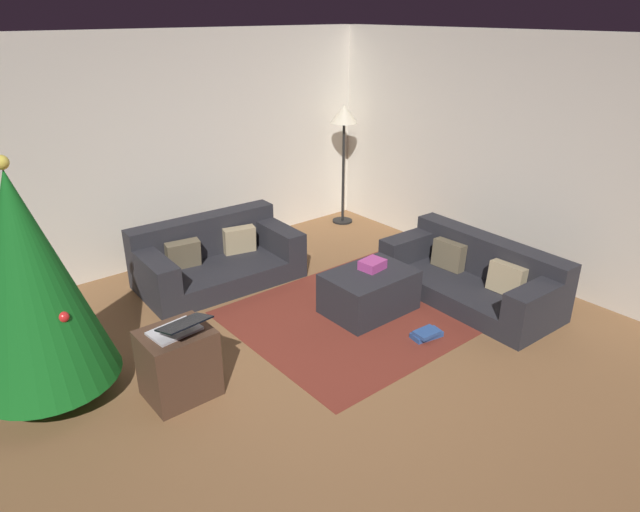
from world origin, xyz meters
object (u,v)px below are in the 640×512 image
at_px(ottoman, 369,292).
at_px(christmas_tree, 29,280).
at_px(gift_box, 372,265).
at_px(couch_left, 215,258).
at_px(tv_remote, 370,263).
at_px(laptop, 178,328).
at_px(book_stack, 427,334).
at_px(corner_lamp, 344,123).
at_px(couch_right, 475,276).
at_px(side_table, 179,363).

xyz_separation_m(ottoman, christmas_tree, (-2.85, 0.58, 0.80)).
relative_size(gift_box, christmas_tree, 0.12).
bearing_deg(couch_left, tv_remote, 126.31).
height_order(laptop, book_stack, laptop).
bearing_deg(book_stack, christmas_tree, 155.83).
xyz_separation_m(gift_box, christmas_tree, (-2.93, 0.54, 0.54)).
height_order(ottoman, corner_lamp, corner_lamp).
xyz_separation_m(couch_right, christmas_tree, (-3.90, 1.07, 0.76)).
relative_size(ottoman, side_table, 1.53).
bearing_deg(ottoman, corner_lamp, 54.29).
distance_m(tv_remote, christmas_tree, 3.09).
relative_size(ottoman, christmas_tree, 0.45).
bearing_deg(corner_lamp, side_table, -149.26).
distance_m(couch_right, ottoman, 1.16).
distance_m(christmas_tree, corner_lamp, 4.63).
bearing_deg(corner_lamp, couch_left, -168.11).
bearing_deg(gift_box, couch_left, 119.96).
bearing_deg(couch_right, corner_lamp, -8.05).
xyz_separation_m(couch_left, side_table, (-1.25, -1.64, 0.02)).
height_order(couch_left, ottoman, couch_left).
bearing_deg(christmas_tree, side_table, -38.20).
height_order(tv_remote, book_stack, tv_remote).
height_order(laptop, corner_lamp, corner_lamp).
relative_size(gift_box, laptop, 0.54).
bearing_deg(couch_left, corner_lamp, -165.51).
height_order(couch_right, christmas_tree, christmas_tree).
bearing_deg(corner_lamp, ottoman, -125.71).
distance_m(ottoman, side_table, 2.07).
distance_m(laptop, corner_lamp, 4.26).
bearing_deg(side_table, ottoman, 0.88).
bearing_deg(ottoman, side_table, -179.12).
distance_m(gift_box, laptop, 2.15).
bearing_deg(christmas_tree, tv_remote, -8.21).
bearing_deg(gift_box, tv_remote, 55.44).
distance_m(gift_box, book_stack, 0.88).
distance_m(ottoman, christmas_tree, 3.02).
relative_size(side_table, corner_lamp, 0.35).
xyz_separation_m(ottoman, corner_lamp, (1.51, 2.10, 1.18)).
xyz_separation_m(couch_right, tv_remote, (-0.90, 0.64, 0.19)).
height_order(couch_left, corner_lamp, corner_lamp).
bearing_deg(tv_remote, corner_lamp, 51.44).
bearing_deg(laptop, ottoman, 2.50).
height_order(gift_box, christmas_tree, christmas_tree).
relative_size(couch_left, couch_right, 0.94).
height_order(ottoman, laptop, laptop).
distance_m(couch_left, christmas_tree, 2.39).
distance_m(couch_left, book_stack, 2.49).
xyz_separation_m(couch_left, tv_remote, (0.97, -1.46, 0.17)).
bearing_deg(couch_right, laptop, 84.73).
height_order(ottoman, book_stack, ottoman).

